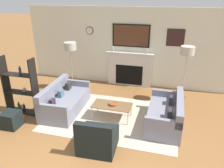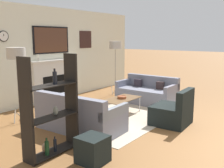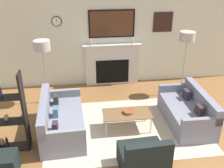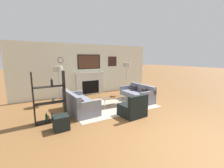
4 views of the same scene
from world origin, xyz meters
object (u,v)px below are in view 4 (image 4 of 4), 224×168
(shelf_unit, at_px, (50,100))
(decorative_bowl, at_px, (113,96))
(couch_right, at_px, (137,95))
(floor_lamp_left, at_px, (58,70))
(armchair, at_px, (133,109))
(ottoman, at_px, (61,123))
(coffee_table, at_px, (112,97))
(floor_lamp_right, at_px, (127,65))
(couch_left, at_px, (79,104))

(shelf_unit, bearing_deg, decorative_bowl, 8.03)
(couch_right, distance_m, floor_lamp_left, 3.71)
(armchair, relative_size, shelf_unit, 0.51)
(ottoman, bearing_deg, coffee_table, 24.78)
(decorative_bowl, bearing_deg, ottoman, -155.32)
(couch_right, bearing_deg, shelf_unit, -173.97)
(floor_lamp_left, relative_size, floor_lamp_right, 0.95)
(couch_left, height_order, floor_lamp_right, floor_lamp_right)
(floor_lamp_left, height_order, floor_lamp_right, floor_lamp_right)
(armchair, distance_m, floor_lamp_right, 3.55)
(armchair, relative_size, decorative_bowl, 3.59)
(couch_left, relative_size, floor_lamp_right, 1.03)
(couch_right, relative_size, floor_lamp_right, 0.95)
(couch_left, relative_size, decorative_bowl, 7.92)
(couch_left, xyz_separation_m, shelf_unit, (-1.05, -0.41, 0.42))
(shelf_unit, xyz_separation_m, ottoman, (0.16, -0.72, -0.49))
(couch_right, height_order, ottoman, couch_right)
(coffee_table, height_order, shelf_unit, shelf_unit)
(couch_right, xyz_separation_m, shelf_unit, (-3.86, -0.41, 0.42))
(couch_left, distance_m, couch_right, 2.81)
(couch_left, xyz_separation_m, coffee_table, (1.41, -0.06, 0.09))
(decorative_bowl, height_order, floor_lamp_right, floor_lamp_right)
(coffee_table, relative_size, floor_lamp_right, 0.60)
(decorative_bowl, xyz_separation_m, floor_lamp_right, (1.77, 1.47, 1.16))
(couch_right, relative_size, floor_lamp_left, 1.00)
(couch_left, xyz_separation_m, couch_right, (2.81, 0.00, -0.00))
(floor_lamp_left, distance_m, floor_lamp_right, 3.61)
(couch_left, xyz_separation_m, floor_lamp_left, (-0.40, 1.42, 1.22))
(couch_left, bearing_deg, decorative_bowl, -2.21)
(armchair, relative_size, floor_lamp_right, 0.47)
(decorative_bowl, bearing_deg, couch_right, 2.34)
(couch_left, height_order, ottoman, couch_left)
(shelf_unit, bearing_deg, floor_lamp_right, 23.19)
(floor_lamp_right, relative_size, ottoman, 4.25)
(floor_lamp_right, relative_size, shelf_unit, 1.09)
(floor_lamp_left, height_order, shelf_unit, floor_lamp_left)
(coffee_table, distance_m, floor_lamp_right, 2.63)
(armchair, height_order, floor_lamp_right, floor_lamp_right)
(couch_right, xyz_separation_m, coffee_table, (-1.40, -0.07, 0.09))
(couch_left, relative_size, couch_right, 1.08)
(floor_lamp_right, xyz_separation_m, ottoman, (-4.10, -2.54, -1.38))
(floor_lamp_left, bearing_deg, floor_lamp_right, 0.00)
(couch_left, relative_size, shelf_unit, 1.12)
(ottoman, bearing_deg, shelf_unit, 102.67)
(coffee_table, distance_m, floor_lamp_left, 2.60)
(decorative_bowl, bearing_deg, coffee_table, -162.85)
(couch_right, height_order, floor_lamp_left, floor_lamp_left)
(shelf_unit, bearing_deg, ottoman, -77.33)
(couch_left, height_order, shelf_unit, shelf_unit)
(couch_left, xyz_separation_m, decorative_bowl, (1.44, -0.06, 0.15))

